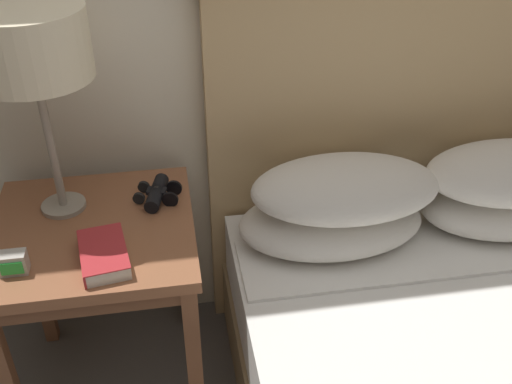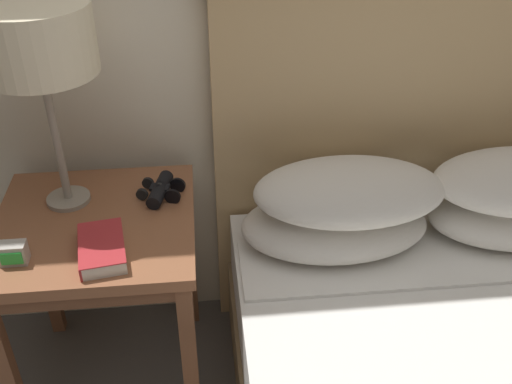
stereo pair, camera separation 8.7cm
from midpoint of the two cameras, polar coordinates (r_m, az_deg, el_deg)
nightstand at (r=1.84m, az=-13.50°, el=-4.95°), size 0.58×0.58×0.67m
table_lamp at (r=1.68m, az=-18.77°, el=13.29°), size 0.31×0.31×0.60m
book_on_nightstand at (r=1.65m, az=-13.07°, el=-5.28°), size 0.15×0.22×0.04m
binoculars_pair at (r=1.85m, az=-7.74°, el=0.21°), size 0.15×0.16×0.05m
alarm_clock at (r=1.68m, az=-20.74°, el=-5.51°), size 0.07×0.05×0.06m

